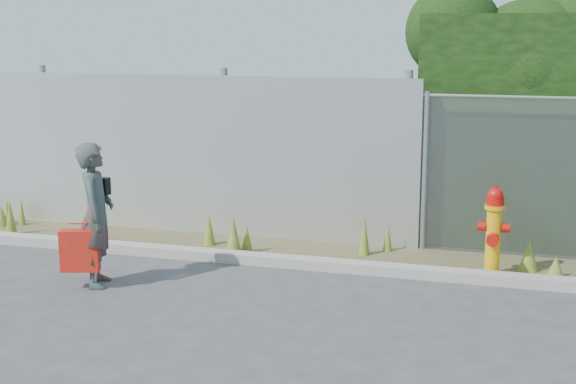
{
  "coord_description": "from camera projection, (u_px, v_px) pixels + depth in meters",
  "views": [
    {
      "loc": [
        2.17,
        -7.13,
        2.81
      ],
      "look_at": [
        -0.3,
        1.4,
        1.0
      ],
      "focal_mm": 50.0,
      "sensor_mm": 36.0,
      "label": 1
    }
  ],
  "objects": [
    {
      "name": "fire_hydrant",
      "position": [
        493.0,
        233.0,
        9.15
      ],
      "size": [
        0.36,
        0.32,
        1.08
      ],
      "rotation": [
        0.0,
        0.0,
        -0.01
      ],
      "color": "#E1A00B",
      "rests_on": "ground"
    },
    {
      "name": "black_shoulder_bag",
      "position": [
        99.0,
        186.0,
        8.88
      ],
      "size": [
        0.25,
        0.11,
        0.19
      ],
      "rotation": [
        0.0,
        0.0,
        -0.08
      ],
      "color": "black"
    },
    {
      "name": "red_tote_bag",
      "position": [
        80.0,
        251.0,
        8.74
      ],
      "size": [
        0.41,
        0.15,
        0.54
      ],
      "rotation": [
        0.0,
        0.0,
        0.3
      ],
      "color": "#AF2F0A"
    },
    {
      "name": "curb",
      "position": [
        321.0,
        264.0,
        9.54
      ],
      "size": [
        16.0,
        0.22,
        0.12
      ],
      "primitive_type": "cube",
      "color": "gray",
      "rests_on": "ground"
    },
    {
      "name": "woman",
      "position": [
        96.0,
        215.0,
        8.81
      ],
      "size": [
        0.57,
        0.68,
        1.61
      ],
      "primitive_type": "imported",
      "rotation": [
        0.0,
        0.0,
        1.94
      ],
      "color": "#10685F",
      "rests_on": "ground"
    },
    {
      "name": "weed_strip",
      "position": [
        322.0,
        247.0,
        10.11
      ],
      "size": [
        16.0,
        1.27,
        0.54
      ],
      "color": "#4B442B",
      "rests_on": "ground"
    },
    {
      "name": "corrugated_fence",
      "position": [
        120.0,
        152.0,
        11.35
      ],
      "size": [
        8.5,
        0.21,
        2.3
      ],
      "color": "#BABCC1",
      "rests_on": "ground"
    },
    {
      "name": "ground",
      "position": [
        278.0,
        321.0,
        7.86
      ],
      "size": [
        80.0,
        80.0,
        0.0
      ],
      "primitive_type": "plane",
      "color": "#3F3E41",
      "rests_on": "ground"
    }
  ]
}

